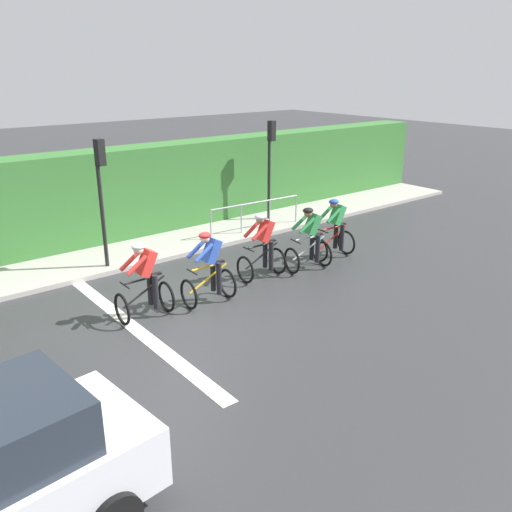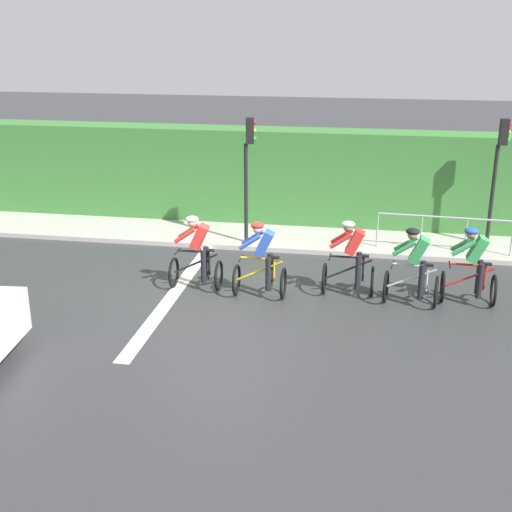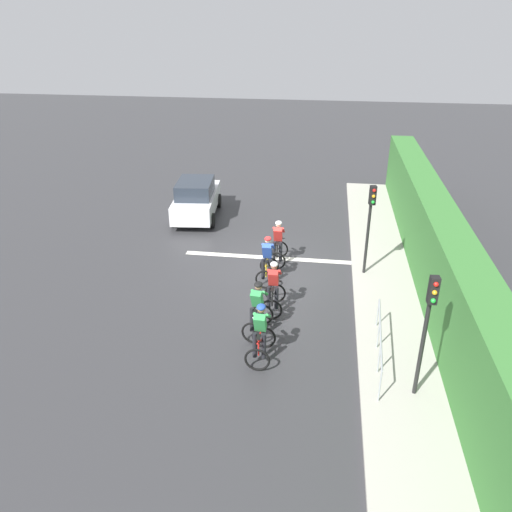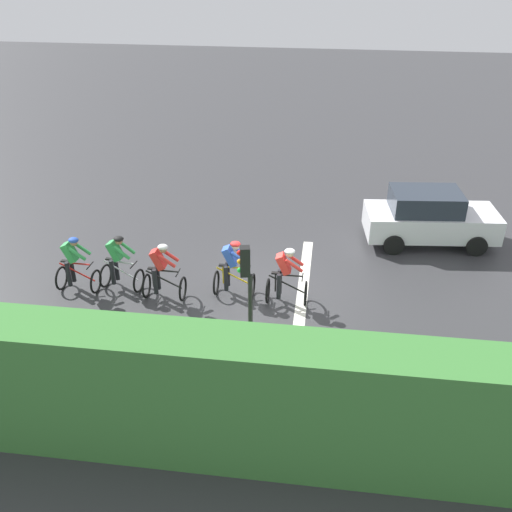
{
  "view_description": "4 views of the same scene",
  "coord_description": "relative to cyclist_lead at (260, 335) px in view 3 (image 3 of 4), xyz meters",
  "views": [
    {
      "loc": [
        9.25,
        -5.04,
        5.0
      ],
      "look_at": [
        0.34,
        2.07,
        0.91
      ],
      "focal_mm": 37.36,
      "sensor_mm": 36.0,
      "label": 1
    },
    {
      "loc": [
        13.31,
        3.14,
        5.6
      ],
      "look_at": [
        0.27,
        0.86,
        0.97
      ],
      "focal_mm": 47.3,
      "sensor_mm": 36.0,
      "label": 2
    },
    {
      "loc": [
        -1.68,
        16.12,
        8.37
      ],
      "look_at": [
        0.42,
        1.51,
        1.24
      ],
      "focal_mm": 35.25,
      "sensor_mm": 36.0,
      "label": 3
    },
    {
      "loc": [
        -13.07,
        -1.44,
        8.71
      ],
      "look_at": [
        1.0,
        0.43,
        0.77
      ],
      "focal_mm": 40.35,
      "sensor_mm": 36.0,
      "label": 4
    }
  ],
  "objects": [
    {
      "name": "road_marking_stop_line",
      "position": [
        0.24,
        -6.23,
        -0.79
      ],
      "size": [
        7.0,
        0.3,
        0.01
      ],
      "primitive_type": "cube",
      "color": "silver",
      "rests_on": "ground"
    },
    {
      "name": "traffic_light_near_crossing",
      "position": [
        -2.99,
        -5.23,
        1.43
      ],
      "size": [
        0.24,
        0.31,
        3.34
      ],
      "color": "black",
      "rests_on": "ground"
    },
    {
      "name": "cyclist_mid",
      "position": [
        -0.06,
        -2.48,
        0.0
      ],
      "size": [
        0.7,
        1.09,
        1.66
      ],
      "color": "black",
      "rests_on": "ground"
    },
    {
      "name": "cyclist_second",
      "position": [
        0.24,
        -1.17,
        0.0
      ],
      "size": [
        0.81,
        1.16,
        1.66
      ],
      "color": "black",
      "rests_on": "ground"
    },
    {
      "name": "pedestrian_railing_kerbside",
      "position": [
        -3.08,
        -0.3,
        -0.02
      ],
      "size": [
        0.24,
        3.29,
        1.03
      ],
      "color": "#999EA3",
      "rests_on": "ground"
    },
    {
      "name": "cyclist_trailing",
      "position": [
        0.14,
        -5.79,
        0.0
      ],
      "size": [
        0.68,
        1.08,
        1.66
      ],
      "color": "black",
      "rests_on": "ground"
    },
    {
      "name": "ground_plane",
      "position": [
        0.24,
        -5.28,
        -0.8
      ],
      "size": [
        80.0,
        80.0,
        0.0
      ],
      "primitive_type": "plane",
      "color": "#333335"
    },
    {
      "name": "cyclist_fourth",
      "position": [
        0.35,
        -4.33,
        0.0
      ],
      "size": [
        0.7,
        1.09,
        1.66
      ],
      "color": "black",
      "rests_on": "ground"
    },
    {
      "name": "car_white",
      "position": [
        4.27,
        -10.0,
        0.08
      ],
      "size": [
        2.19,
        4.25,
        1.76
      ],
      "color": "silver",
      "rests_on": "ground"
    },
    {
      "name": "cyclist_lead",
      "position": [
        0.0,
        0.0,
        0.0
      ],
      "size": [
        0.72,
        1.11,
        1.66
      ],
      "color": "black",
      "rests_on": "ground"
    },
    {
      "name": "hedge_wall",
      "position": [
        -5.18,
        -3.28,
        0.57
      ],
      "size": [
        1.1,
        24.94,
        2.74
      ],
      "primitive_type": "cube",
      "color": "#387533",
      "rests_on": "ground"
    },
    {
      "name": "sidewalk_kerb",
      "position": [
        -3.98,
        -3.28,
        -0.74
      ],
      "size": [
        2.8,
        24.94,
        0.12
      ],
      "primitive_type": "cube",
      "color": "#ADA89E",
      "rests_on": "ground"
    },
    {
      "name": "stone_wall_low",
      "position": [
        -4.88,
        -3.28,
        -0.58
      ],
      "size": [
        0.44,
        24.94,
        0.43
      ],
      "primitive_type": "cube",
      "color": "tan",
      "rests_on": "ground"
    },
    {
      "name": "traffic_light_far_junction",
      "position": [
        -3.88,
        0.96,
        1.43
      ],
      "size": [
        0.21,
        0.31,
        3.34
      ],
      "color": "black",
      "rests_on": "ground"
    }
  ]
}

